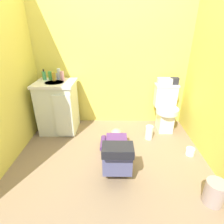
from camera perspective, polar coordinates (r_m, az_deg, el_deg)
The scene contains 16 objects.
ground_plane at distance 2.48m, azimuth -0.54°, elevation -14.02°, with size 2.97×2.99×0.04m, color #816950.
wall_back at distance 2.98m, azimuth -0.20°, elevation 18.45°, with size 2.63×0.08×2.40m, color #DBCA51.
toilet at distance 3.02m, azimuth 16.75°, elevation 1.06°, with size 0.36×0.46×0.75m.
vanity_cabinet at distance 2.97m, azimuth -16.85°, elevation 1.68°, with size 0.60×0.53×0.82m.
faucet at distance 2.97m, azimuth -17.22°, elevation 10.84°, with size 0.02×0.02×0.10m, color silver.
person_plumber at distance 2.25m, azimuth 1.44°, elevation -12.49°, with size 0.39×1.06×0.52m.
tissue_box at distance 2.95m, azimuth 16.50°, elevation 9.46°, with size 0.22×0.11×0.10m, color silver.
toiletry_bag at distance 3.00m, azimuth 19.31°, elevation 9.40°, with size 0.12×0.09×0.11m, color #26262D.
soap_dispenser at distance 3.01m, azimuth -20.89°, elevation 10.86°, with size 0.06×0.06×0.17m.
bottle_green at distance 2.97m, azimuth -19.21°, elevation 10.92°, with size 0.05×0.05×0.13m, color #4CA547.
bottle_amber at distance 2.90m, azimuth -18.17°, elevation 10.70°, with size 0.04×0.04×0.13m, color gold.
bottle_clear at distance 2.96m, azimuth -16.60°, elevation 11.58°, with size 0.05×0.05×0.17m, color silver.
bottle_pink at distance 2.89m, azimuth -15.65°, elevation 11.11°, with size 0.06×0.06×0.14m, color pink.
trash_can at distance 2.11m, azimuth 29.97°, elevation -21.42°, with size 0.19×0.19×0.25m, color gray.
paper_towel_roll at distance 2.80m, azimuth 11.79°, elevation -6.43°, with size 0.11×0.11×0.22m, color white.
toilet_paper_roll at distance 2.67m, azimuth 23.74°, elevation -11.50°, with size 0.11×0.11×0.10m, color white.
Camera 1 is at (0.05, -1.92, 1.55)m, focal length 28.57 mm.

